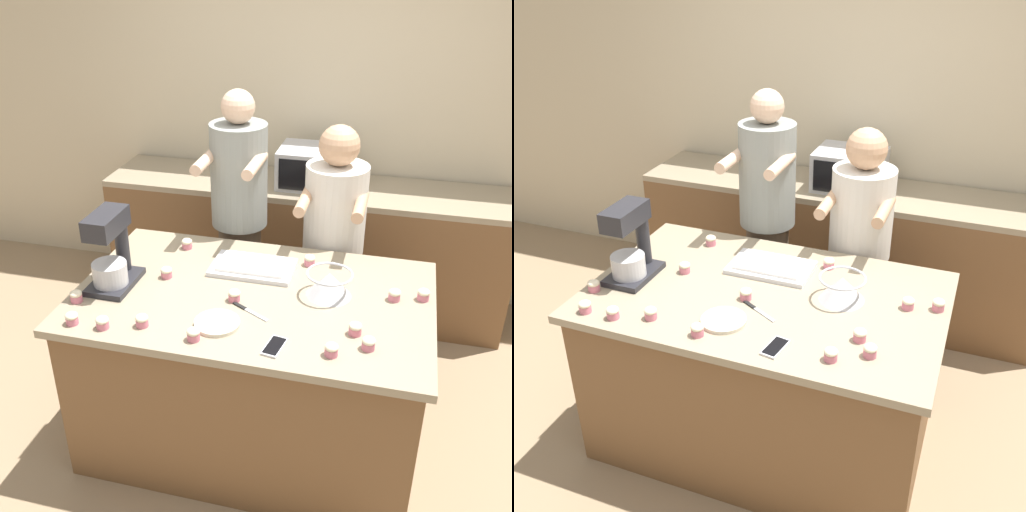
# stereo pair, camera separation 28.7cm
# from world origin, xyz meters

# --- Properties ---
(ground_plane) EXTENTS (16.00, 16.00, 0.00)m
(ground_plane) POSITION_xyz_m (0.00, 0.00, 0.00)
(ground_plane) COLOR #937A5B
(back_wall) EXTENTS (10.00, 0.06, 2.70)m
(back_wall) POSITION_xyz_m (0.00, 1.80, 1.35)
(back_wall) COLOR beige
(back_wall) RESTS_ON ground_plane
(island_counter) EXTENTS (1.73, 1.08, 0.91)m
(island_counter) POSITION_xyz_m (0.00, 0.00, 0.46)
(island_counter) COLOR brown
(island_counter) RESTS_ON ground_plane
(back_counter) EXTENTS (2.80, 0.60, 0.94)m
(back_counter) POSITION_xyz_m (0.00, 1.45, 0.47)
(back_counter) COLOR brown
(back_counter) RESTS_ON ground_plane
(person_left) EXTENTS (0.35, 0.51, 1.73)m
(person_left) POSITION_xyz_m (-0.28, 0.74, 0.91)
(person_left) COLOR brown
(person_left) RESTS_ON ground_plane
(person_right) EXTENTS (0.37, 0.52, 1.57)m
(person_right) POSITION_xyz_m (0.29, 0.74, 0.82)
(person_right) COLOR #33384C
(person_right) RESTS_ON ground_plane
(stand_mixer) EXTENTS (0.20, 0.30, 0.40)m
(stand_mixer) POSITION_xyz_m (-0.69, -0.09, 1.09)
(stand_mixer) COLOR #232328
(stand_mixer) RESTS_ON island_counter
(mixing_bowl) EXTENTS (0.23, 0.23, 0.12)m
(mixing_bowl) POSITION_xyz_m (0.36, 0.08, 0.98)
(mixing_bowl) COLOR #BCBCC1
(mixing_bowl) RESTS_ON island_counter
(baking_tray) EXTENTS (0.43, 0.27, 0.04)m
(baking_tray) POSITION_xyz_m (-0.06, 0.23, 0.93)
(baking_tray) COLOR silver
(baking_tray) RESTS_ON island_counter
(microwave_oven) EXTENTS (0.46, 0.38, 0.26)m
(microwave_oven) POSITION_xyz_m (0.04, 1.45, 1.07)
(microwave_oven) COLOR #B7B7BC
(microwave_oven) RESTS_ON back_counter
(cell_phone) EXTENTS (0.09, 0.15, 0.01)m
(cell_phone) POSITION_xyz_m (0.20, -0.40, 0.92)
(cell_phone) COLOR silver
(cell_phone) RESTS_ON island_counter
(small_plate) EXTENTS (0.21, 0.21, 0.02)m
(small_plate) POSITION_xyz_m (-0.09, -0.30, 0.92)
(small_plate) COLOR beige
(small_plate) RESTS_ON island_counter
(knife) EXTENTS (0.20, 0.12, 0.01)m
(knife) POSITION_xyz_m (0.02, -0.15, 0.92)
(knife) COLOR #BCBCC1
(knife) RESTS_ON island_counter
(cupcake_0) EXTENTS (0.06, 0.06, 0.06)m
(cupcake_0) POSITION_xyz_m (0.58, -0.31, 0.95)
(cupcake_0) COLOR #D17084
(cupcake_0) RESTS_ON island_counter
(cupcake_1) EXTENTS (0.06, 0.06, 0.06)m
(cupcake_1) POSITION_xyz_m (-0.72, -0.45, 0.95)
(cupcake_1) COLOR #D17084
(cupcake_1) RESTS_ON island_counter
(cupcake_2) EXTENTS (0.06, 0.06, 0.06)m
(cupcake_2) POSITION_xyz_m (-0.48, 0.37, 0.95)
(cupcake_2) COLOR #D17084
(cupcake_2) RESTS_ON island_counter
(cupcake_3) EXTENTS (0.06, 0.06, 0.06)m
(cupcake_3) POSITION_xyz_m (-0.15, -0.43, 0.95)
(cupcake_3) COLOR #D17084
(cupcake_3) RESTS_ON island_counter
(cupcake_4) EXTENTS (0.06, 0.06, 0.06)m
(cupcake_4) POSITION_xyz_m (0.67, 0.11, 0.95)
(cupcake_4) COLOR #D17084
(cupcake_4) RESTS_ON island_counter
(cupcake_5) EXTENTS (0.06, 0.06, 0.06)m
(cupcake_5) POSITION_xyz_m (-0.80, -0.28, 0.95)
(cupcake_5) COLOR #D17084
(cupcake_5) RESTS_ON island_counter
(cupcake_6) EXTENTS (0.06, 0.06, 0.06)m
(cupcake_6) POSITION_xyz_m (0.80, 0.15, 0.95)
(cupcake_6) COLOR #D17084
(cupcake_6) RESTS_ON island_counter
(cupcake_7) EXTENTS (0.06, 0.06, 0.06)m
(cupcake_7) POSITION_xyz_m (0.22, 0.35, 0.95)
(cupcake_7) COLOR #D17084
(cupcake_7) RESTS_ON island_counter
(cupcake_8) EXTENTS (0.06, 0.06, 0.06)m
(cupcake_8) POSITION_xyz_m (-0.07, -0.08, 0.95)
(cupcake_8) COLOR #D17084
(cupcake_8) RESTS_ON island_counter
(cupcake_9) EXTENTS (0.06, 0.06, 0.06)m
(cupcake_9) POSITION_xyz_m (0.44, -0.39, 0.95)
(cupcake_9) COLOR #D17084
(cupcake_9) RESTS_ON island_counter
(cupcake_10) EXTENTS (0.06, 0.06, 0.06)m
(cupcake_10) POSITION_xyz_m (-0.47, 0.04, 0.95)
(cupcake_10) COLOR #D17084
(cupcake_10) RESTS_ON island_counter
(cupcake_11) EXTENTS (0.06, 0.06, 0.06)m
(cupcake_11) POSITION_xyz_m (0.52, -0.22, 0.95)
(cupcake_11) COLOR #D17084
(cupcake_11) RESTS_ON island_counter
(cupcake_12) EXTENTS (0.06, 0.06, 0.06)m
(cupcake_12) POSITION_xyz_m (-0.41, -0.39, 0.95)
(cupcake_12) COLOR #D17084
(cupcake_12) RESTS_ON island_counter
(cupcake_13) EXTENTS (0.06, 0.06, 0.06)m
(cupcake_13) POSITION_xyz_m (-0.57, -0.45, 0.95)
(cupcake_13) COLOR #D17084
(cupcake_13) RESTS_ON island_counter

